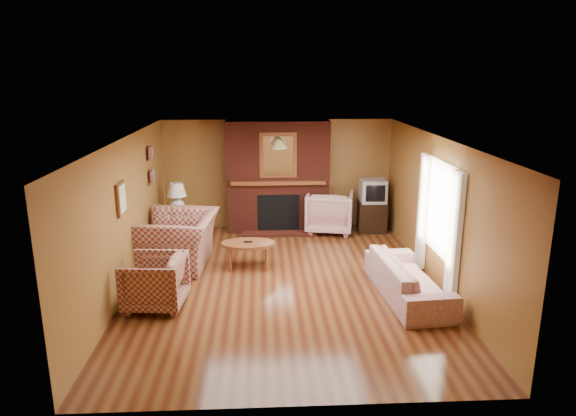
{
  "coord_description": "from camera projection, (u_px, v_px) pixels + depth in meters",
  "views": [
    {
      "loc": [
        -0.35,
        -7.9,
        3.41
      ],
      "look_at": [
        0.1,
        0.6,
        1.13
      ],
      "focal_mm": 32.0,
      "sensor_mm": 36.0,
      "label": 1
    }
  ],
  "objects": [
    {
      "name": "window_right",
      "position": [
        438.0,
        219.0,
        8.16
      ],
      "size": [
        0.1,
        1.85,
        2.0
      ],
      "color": "beige",
      "rests_on": "wall_right"
    },
    {
      "name": "side_table",
      "position": [
        179.0,
        226.0,
        10.71
      ],
      "size": [
        0.41,
        0.41,
        0.55
      ],
      "primitive_type": "cube",
      "rotation": [
        0.0,
        0.0,
        0.0
      ],
      "color": "brown",
      "rests_on": "floor"
    },
    {
      "name": "plaid_armchair",
      "position": [
        155.0,
        282.0,
        7.57
      ],
      "size": [
        0.94,
        0.91,
        0.79
      ],
      "primitive_type": "imported",
      "rotation": [
        0.0,
        0.0,
        -1.65
      ],
      "color": "maroon",
      "rests_on": "floor"
    },
    {
      "name": "floor",
      "position": [
        284.0,
        283.0,
        8.52
      ],
      "size": [
        6.5,
        6.5,
        0.0
      ],
      "primitive_type": "plane",
      "color": "#431C0E",
      "rests_on": "ground"
    },
    {
      "name": "wall_front",
      "position": [
        299.0,
        302.0,
        5.08
      ],
      "size": [
        6.5,
        0.0,
        6.5
      ],
      "primitive_type": "plane",
      "rotation": [
        -1.57,
        0.0,
        0.0
      ],
      "color": "olive",
      "rests_on": "floor"
    },
    {
      "name": "tv_stand",
      "position": [
        372.0,
        216.0,
        11.24
      ],
      "size": [
        0.64,
        0.59,
        0.66
      ],
      "primitive_type": "cube",
      "rotation": [
        0.0,
        0.0,
        -0.07
      ],
      "color": "black",
      "rests_on": "floor"
    },
    {
      "name": "wall_left",
      "position": [
        126.0,
        216.0,
        8.09
      ],
      "size": [
        0.0,
        6.5,
        6.5
      ],
      "primitive_type": "plane",
      "rotation": [
        1.57,
        0.0,
        1.57
      ],
      "color": "olive",
      "rests_on": "floor"
    },
    {
      "name": "floral_sofa",
      "position": [
        408.0,
        278.0,
        7.94
      ],
      "size": [
        0.96,
        2.13,
        0.61
      ],
      "primitive_type": "imported",
      "rotation": [
        0.0,
        0.0,
        1.65
      ],
      "color": "beige",
      "rests_on": "floor"
    },
    {
      "name": "pendant_light",
      "position": [
        279.0,
        144.0,
        10.22
      ],
      "size": [
        0.36,
        0.36,
        0.48
      ],
      "color": "black",
      "rests_on": "ceiling"
    },
    {
      "name": "plaid_loveseat",
      "position": [
        179.0,
        241.0,
        9.18
      ],
      "size": [
        1.4,
        1.57,
        0.94
      ],
      "primitive_type": "imported",
      "rotation": [
        0.0,
        0.0,
        -1.67
      ],
      "color": "maroon",
      "rests_on": "floor"
    },
    {
      "name": "crt_tv",
      "position": [
        373.0,
        191.0,
        11.09
      ],
      "size": [
        0.54,
        0.54,
        0.49
      ],
      "color": "#9EA0A5",
      "rests_on": "tv_stand"
    },
    {
      "name": "floral_armchair",
      "position": [
        330.0,
        211.0,
        11.14
      ],
      "size": [
        1.16,
        1.18,
        0.91
      ],
      "primitive_type": "imported",
      "rotation": [
        0.0,
        0.0,
        2.93
      ],
      "color": "beige",
      "rests_on": "floor"
    },
    {
      "name": "botanical_print",
      "position": [
        121.0,
        199.0,
        7.71
      ],
      "size": [
        0.05,
        0.4,
        0.5
      ],
      "color": "brown",
      "rests_on": "wall_left"
    },
    {
      "name": "ceiling",
      "position": [
        284.0,
        139.0,
        7.9
      ],
      "size": [
        6.5,
        6.5,
        0.0
      ],
      "primitive_type": "plane",
      "rotation": [
        3.14,
        0.0,
        0.0
      ],
      "color": "white",
      "rests_on": "wall_back"
    },
    {
      "name": "wall_back",
      "position": [
        277.0,
        174.0,
        11.35
      ],
      "size": [
        6.5,
        0.0,
        6.5
      ],
      "primitive_type": "plane",
      "rotation": [
        1.57,
        0.0,
        0.0
      ],
      "color": "olive",
      "rests_on": "floor"
    },
    {
      "name": "wall_right",
      "position": [
        437.0,
        211.0,
        8.34
      ],
      "size": [
        0.0,
        6.5,
        6.5
      ],
      "primitive_type": "plane",
      "rotation": [
        1.57,
        0.0,
        -1.57
      ],
      "color": "olive",
      "rests_on": "floor"
    },
    {
      "name": "fireplace",
      "position": [
        278.0,
        177.0,
        11.1
      ],
      "size": [
        2.2,
        0.82,
        2.4
      ],
      "color": "#4F1A11",
      "rests_on": "floor"
    },
    {
      "name": "table_lamp",
      "position": [
        177.0,
        197.0,
        10.54
      ],
      "size": [
        0.39,
        0.39,
        0.65
      ],
      "color": "silver",
      "rests_on": "side_table"
    },
    {
      "name": "bookshelf",
      "position": [
        152.0,
        165.0,
        9.8
      ],
      "size": [
        0.09,
        0.55,
        0.71
      ],
      "color": "brown",
      "rests_on": "wall_left"
    },
    {
      "name": "coffee_table",
      "position": [
        248.0,
        245.0,
        9.09
      ],
      "size": [
        0.95,
        0.59,
        0.49
      ],
      "color": "brown",
      "rests_on": "floor"
    }
  ]
}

